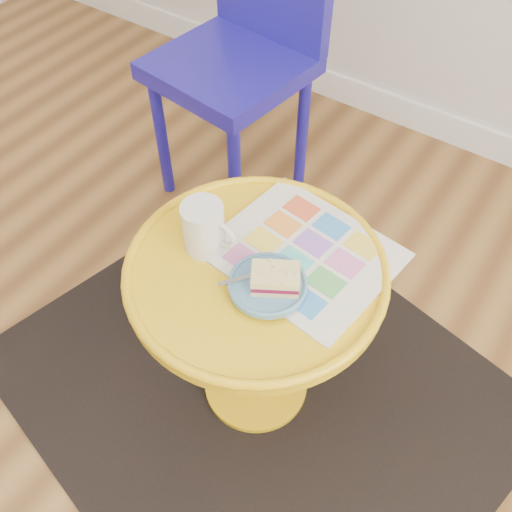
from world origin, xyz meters
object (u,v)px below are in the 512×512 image
Objects in this scene: chair at (246,39)px; newspaper at (303,253)px; mug at (204,227)px; plate at (268,285)px; side_table at (256,309)px.

chair reaches higher than newspaper.
newspaper is (0.59, -0.62, -0.02)m from chair.
chair is at bearing 117.75° from mug.
plate reaches higher than newspaper.
side_table is 0.90m from chair.
mug is at bearing -54.00° from chair.
mug is (0.40, -0.72, 0.04)m from chair.
chair is at bearing 140.63° from newspaper.
side_table is 3.49× the size of plate.
chair is 0.86m from newspaper.
plate is (0.05, -0.04, 0.17)m from side_table.
plate reaches higher than side_table.
side_table is 0.19m from newspaper.
mug is at bearing 172.39° from plate.
plate is (-0.01, -0.13, 0.01)m from newspaper.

